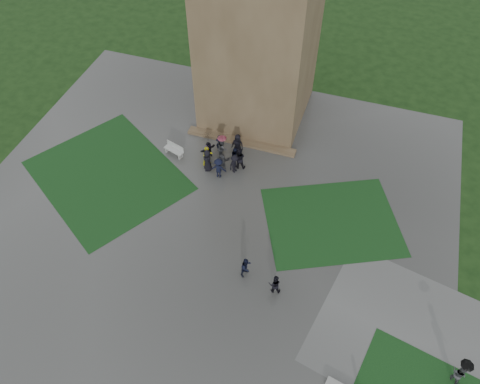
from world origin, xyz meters
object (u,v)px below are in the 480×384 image
(bench, at_px, (174,149))
(pedestrian_near, at_px, (275,284))
(pedestrian_mid, at_px, (246,267))
(pedestrian_path, at_px, (461,371))
(tower, at_px, (260,12))

(bench, height_order, pedestrian_near, pedestrian_near)
(pedestrian_mid, height_order, pedestrian_path, pedestrian_path)
(pedestrian_mid, distance_m, pedestrian_path, 13.13)
(pedestrian_mid, relative_size, pedestrian_near, 1.00)
(pedestrian_mid, bearing_deg, pedestrian_path, -76.39)
(pedestrian_near, bearing_deg, bench, -53.17)
(bench, height_order, pedestrian_path, pedestrian_path)
(tower, distance_m, pedestrian_mid, 18.27)
(tower, height_order, bench, tower)
(bench, bearing_deg, pedestrian_mid, -27.28)
(bench, bearing_deg, pedestrian_path, -10.38)
(pedestrian_path, bearing_deg, pedestrian_mid, 167.91)
(pedestrian_mid, bearing_deg, bench, 71.10)
(tower, relative_size, pedestrian_path, 8.04)
(tower, height_order, pedestrian_path, tower)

